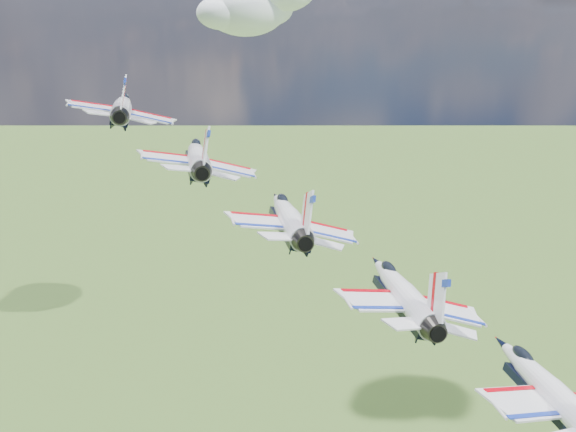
{
  "coord_description": "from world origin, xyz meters",
  "views": [
    {
      "loc": [
        -2.14,
        -71.67,
        166.27
      ],
      "look_at": [
        3.86,
        -10.09,
        147.76
      ],
      "focal_mm": 45.0,
      "sensor_mm": 36.0,
      "label": 1
    }
  ],
  "objects_px": {
    "jet_2": "(288,216)",
    "jet_3": "(401,291)",
    "jet_1": "(197,156)",
    "jet_4": "(546,387)",
    "jet_0": "(123,107)"
  },
  "relations": [
    {
      "from": "jet_2",
      "to": "jet_3",
      "type": "bearing_deg",
      "value": -53.28
    },
    {
      "from": "jet_1",
      "to": "jet_4",
      "type": "relative_size",
      "value": 1.0
    },
    {
      "from": "jet_0",
      "to": "jet_3",
      "type": "relative_size",
      "value": 1.0
    },
    {
      "from": "jet_2",
      "to": "jet_3",
      "type": "relative_size",
      "value": 1.0
    },
    {
      "from": "jet_3",
      "to": "jet_4",
      "type": "xyz_separation_m",
      "value": [
        8.17,
        -9.31,
        -3.71
      ]
    },
    {
      "from": "jet_3",
      "to": "jet_1",
      "type": "bearing_deg",
      "value": 126.72
    },
    {
      "from": "jet_1",
      "to": "jet_3",
      "type": "height_order",
      "value": "jet_1"
    },
    {
      "from": "jet_1",
      "to": "jet_4",
      "type": "xyz_separation_m",
      "value": [
        24.51,
        -27.94,
        -11.12
      ]
    },
    {
      "from": "jet_4",
      "to": "jet_2",
      "type": "bearing_deg",
      "value": 126.72
    },
    {
      "from": "jet_0",
      "to": "jet_1",
      "type": "bearing_deg",
      "value": -53.28
    },
    {
      "from": "jet_0",
      "to": "jet_4",
      "type": "distance_m",
      "value": 51.73
    },
    {
      "from": "jet_0",
      "to": "jet_3",
      "type": "height_order",
      "value": "jet_0"
    },
    {
      "from": "jet_0",
      "to": "jet_4",
      "type": "xyz_separation_m",
      "value": [
        32.68,
        -37.25,
        -14.83
      ]
    },
    {
      "from": "jet_3",
      "to": "jet_4",
      "type": "relative_size",
      "value": 1.0
    },
    {
      "from": "jet_2",
      "to": "jet_4",
      "type": "height_order",
      "value": "jet_2"
    }
  ]
}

